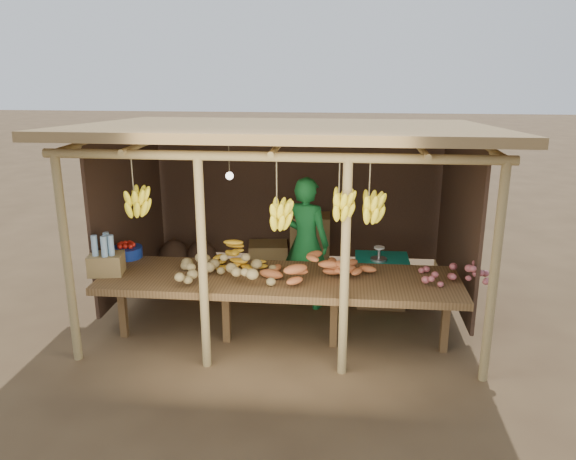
{
  "coord_description": "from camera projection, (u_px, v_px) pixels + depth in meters",
  "views": [
    {
      "loc": [
        0.66,
        -6.6,
        3.02
      ],
      "look_at": [
        0.0,
        0.0,
        1.05
      ],
      "focal_mm": 35.0,
      "sensor_mm": 36.0,
      "label": 1
    }
  ],
  "objects": [
    {
      "name": "carton_stack",
      "position": [
        296.0,
        249.0,
        8.25
      ],
      "size": [
        1.22,
        0.5,
        0.9
      ],
      "color": "olive",
      "rests_on": "ground"
    },
    {
      "name": "vendor",
      "position": [
        306.0,
        243.0,
        7.08
      ],
      "size": [
        0.73,
        0.61,
        1.7
      ],
      "primitive_type": "imported",
      "rotation": [
        0.0,
        0.0,
        2.76
      ],
      "color": "#17692B",
      "rests_on": "ground"
    },
    {
      "name": "ground",
      "position": [
        288.0,
        308.0,
        7.22
      ],
      "size": [
        60.0,
        60.0,
        0.0
      ],
      "primitive_type": "plane",
      "color": "brown",
      "rests_on": "ground"
    },
    {
      "name": "sweet_potato_heap",
      "position": [
        322.0,
        262.0,
        6.0
      ],
      "size": [
        1.26,
        0.97,
        0.36
      ],
      "primitive_type": null,
      "rotation": [
        0.0,
        0.0,
        -0.31
      ],
      "color": "#BA5F2F",
      "rests_on": "counter"
    },
    {
      "name": "onion_heap",
      "position": [
        459.0,
        266.0,
        5.9
      ],
      "size": [
        0.91,
        0.74,
        0.36
      ],
      "primitive_type": null,
      "rotation": [
        0.0,
        0.0,
        -0.38
      ],
      "color": "#B4575B",
      "rests_on": "counter"
    },
    {
      "name": "potato_heap",
      "position": [
        223.0,
        265.0,
        5.92
      ],
      "size": [
        1.24,
        0.99,
        0.37
      ],
      "primitive_type": null,
      "rotation": [
        0.0,
        0.0,
        0.38
      ],
      "color": "#947E4C",
      "rests_on": "counter"
    },
    {
      "name": "banana_pile",
      "position": [
        236.0,
        252.0,
        6.34
      ],
      "size": [
        0.64,
        0.52,
        0.35
      ],
      "primitive_type": null,
      "rotation": [
        0.0,
        0.0,
        -0.39
      ],
      "color": "yellow",
      "rests_on": "counter"
    },
    {
      "name": "counter",
      "position": [
        279.0,
        282.0,
        6.1
      ],
      "size": [
        3.9,
        1.05,
        0.8
      ],
      "color": "brown",
      "rests_on": "ground"
    },
    {
      "name": "tarp_crate",
      "position": [
        381.0,
        279.0,
        7.29
      ],
      "size": [
        0.68,
        0.59,
        0.81
      ],
      "color": "brown",
      "rests_on": "ground"
    },
    {
      "name": "stall_structure",
      "position": [
        284.0,
        162.0,
        6.59
      ],
      "size": [
        4.7,
        3.5,
        2.43
      ],
      "color": "#A08552",
      "rests_on": "ground"
    },
    {
      "name": "bottle_box",
      "position": [
        106.0,
        259.0,
        6.13
      ],
      "size": [
        0.41,
        0.34,
        0.46
      ],
      "color": "olive",
      "rests_on": "counter"
    },
    {
      "name": "tomato_basin",
      "position": [
        127.0,
        251.0,
        6.68
      ],
      "size": [
        0.36,
        0.36,
        0.19
      ],
      "rotation": [
        0.0,
        0.0,
        -0.18
      ],
      "color": "navy",
      "rests_on": "counter"
    },
    {
      "name": "burlap_sacks",
      "position": [
        188.0,
        257.0,
        8.3
      ],
      "size": [
        0.88,
        0.46,
        0.62
      ],
      "color": "#412B1E",
      "rests_on": "ground"
    }
  ]
}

